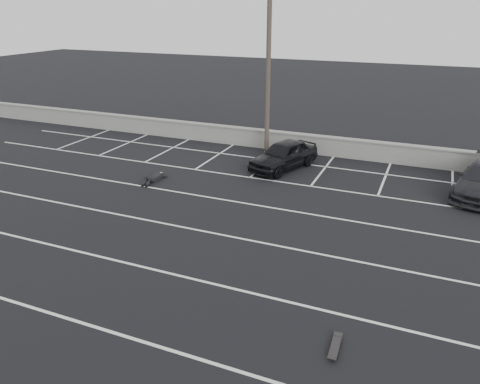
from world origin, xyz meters
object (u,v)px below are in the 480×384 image
at_px(utility_pole, 268,63).
at_px(skateboard, 335,347).
at_px(person, 156,175).
at_px(car_left, 284,155).

height_order(utility_pole, skateboard, utility_pole).
xyz_separation_m(utility_pole, person, (-3.34, -6.16, -4.66)).
xyz_separation_m(utility_pole, skateboard, (7.05, -14.62, -4.79)).
height_order(car_left, utility_pole, utility_pole).
height_order(utility_pole, person, utility_pole).
distance_m(person, skateboard, 13.40).
xyz_separation_m(car_left, skateboard, (5.32, -12.35, -0.63)).
height_order(car_left, person, car_left).
bearing_deg(car_left, utility_pole, 147.37).
distance_m(utility_pole, skateboard, 16.92).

